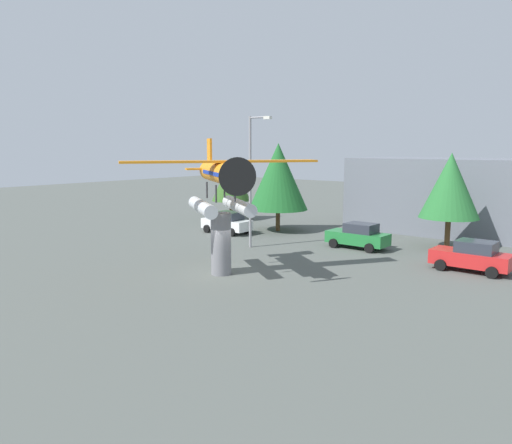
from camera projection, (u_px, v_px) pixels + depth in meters
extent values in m
plane|color=#515651|center=(221.00, 274.00, 27.26)|extent=(140.00, 140.00, 0.00)
cylinder|color=slate|center=(221.00, 244.00, 27.01)|extent=(1.10, 1.10, 3.38)
cylinder|color=silver|center=(202.00, 207.00, 26.42)|extent=(4.37, 3.26, 0.70)
cylinder|color=#333338|center=(216.00, 194.00, 25.31)|extent=(0.14, 0.14, 0.90)
cylinder|color=#333338|center=(207.00, 190.00, 27.58)|extent=(0.14, 0.14, 0.90)
cylinder|color=silver|center=(239.00, 206.00, 26.99)|extent=(4.37, 3.26, 0.70)
cylinder|color=#333338|center=(235.00, 193.00, 25.59)|extent=(0.14, 0.14, 0.90)
cylinder|color=#333338|center=(224.00, 190.00, 27.86)|extent=(0.14, 0.14, 0.90)
cylinder|color=orange|center=(220.00, 173.00, 26.44)|extent=(5.76, 4.37, 1.10)
cube|color=#193399|center=(221.00, 173.00, 26.25)|extent=(4.24, 3.37, 0.20)
cone|color=#262628|center=(235.00, 176.00, 23.36)|extent=(1.07, 1.12, 0.88)
cylinder|color=black|center=(238.00, 177.00, 22.98)|extent=(1.04, 1.52, 1.80)
cube|color=orange|center=(222.00, 161.00, 25.97)|extent=(6.72, 9.24, 0.12)
cube|color=orange|center=(210.00, 169.00, 29.07)|extent=(2.14, 2.71, 0.10)
cube|color=orange|center=(209.00, 150.00, 28.91)|extent=(0.81, 0.60, 1.30)
cube|color=white|center=(227.00, 224.00, 40.20)|extent=(4.20, 1.70, 0.80)
cube|color=#2D333D|center=(229.00, 216.00, 39.94)|extent=(2.00, 1.56, 0.64)
cylinder|color=black|center=(222.00, 226.00, 41.80)|extent=(0.64, 0.22, 0.64)
cylinder|color=black|center=(207.00, 229.00, 40.42)|extent=(0.64, 0.22, 0.64)
cylinder|color=black|center=(247.00, 229.00, 40.10)|extent=(0.64, 0.22, 0.64)
cylinder|color=black|center=(232.00, 232.00, 38.73)|extent=(0.64, 0.22, 0.64)
cube|color=#237A38|center=(357.00, 238.00, 34.11)|extent=(4.20, 1.70, 0.80)
cube|color=#2D333D|center=(361.00, 228.00, 33.85)|extent=(2.00, 1.56, 0.64)
cylinder|color=black|center=(346.00, 240.00, 35.71)|extent=(0.64, 0.22, 0.64)
cylinder|color=black|center=(333.00, 243.00, 34.33)|extent=(0.64, 0.22, 0.64)
cylinder|color=black|center=(381.00, 244.00, 34.02)|extent=(0.64, 0.22, 0.64)
cylinder|color=black|center=(369.00, 248.00, 32.64)|extent=(0.64, 0.22, 0.64)
cube|color=red|center=(471.00, 259.00, 27.75)|extent=(4.20, 1.70, 0.80)
cube|color=#2D333D|center=(476.00, 247.00, 27.49)|extent=(2.00, 1.56, 0.64)
cylinder|color=black|center=(451.00, 260.00, 29.35)|extent=(0.64, 0.22, 0.64)
cylinder|color=black|center=(440.00, 265.00, 27.97)|extent=(0.64, 0.22, 0.64)
cylinder|color=black|center=(501.00, 266.00, 27.65)|extent=(0.64, 0.22, 0.64)
cylinder|color=black|center=(492.00, 273.00, 26.28)|extent=(0.64, 0.22, 0.64)
cylinder|color=gray|center=(250.00, 183.00, 33.95)|extent=(0.18, 0.18, 8.93)
cylinder|color=gray|center=(259.00, 117.00, 32.80)|extent=(1.60, 0.12, 0.12)
cube|color=silver|center=(268.00, 118.00, 32.37)|extent=(0.50, 0.28, 0.20)
cube|color=slate|center=(438.00, 195.00, 41.16)|extent=(13.33, 7.85, 5.99)
cylinder|color=brown|center=(231.00, 210.00, 47.72)|extent=(0.36, 0.36, 1.82)
cone|color=#335B23|center=(231.00, 179.00, 47.28)|extent=(3.70, 3.70, 4.11)
cylinder|color=brown|center=(278.00, 220.00, 41.29)|extent=(0.36, 0.36, 1.79)
cone|color=#1E6028|center=(278.00, 177.00, 40.75)|extent=(4.89, 4.89, 5.43)
cylinder|color=brown|center=(447.00, 233.00, 33.90)|extent=(0.36, 0.36, 2.13)
cone|color=#287033|center=(450.00, 186.00, 33.42)|extent=(3.96, 3.96, 4.40)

